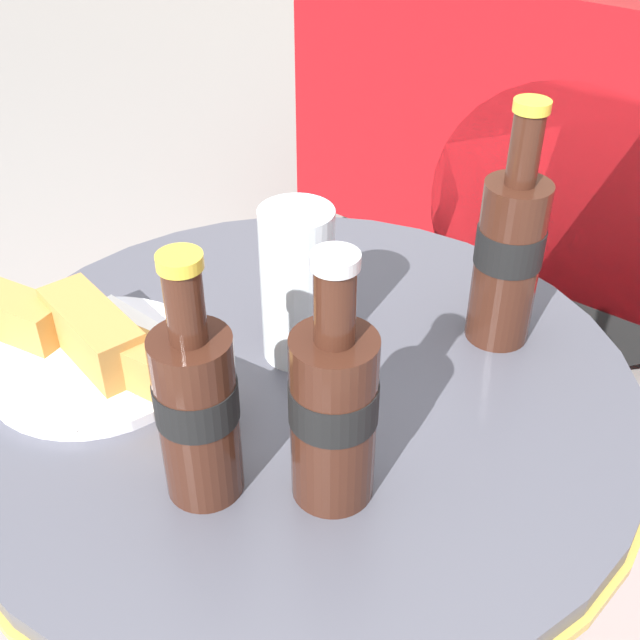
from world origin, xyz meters
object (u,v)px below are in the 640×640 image
(cola_bottle_right, at_px, (197,406))
(lunch_plate_near, at_px, (94,348))
(cola_bottle_left, at_px, (333,408))
(drinking_glass, at_px, (298,291))
(cola_bottle_center, at_px, (509,253))
(bistro_table, at_px, (302,510))

(cola_bottle_right, bearing_deg, lunch_plate_near, 167.16)
(cola_bottle_right, bearing_deg, cola_bottle_left, 36.11)
(drinking_glass, distance_m, lunch_plate_near, 0.20)
(cola_bottle_right, height_order, lunch_plate_near, cola_bottle_right)
(cola_bottle_center, height_order, drinking_glass, cola_bottle_center)
(cola_bottle_center, bearing_deg, bistro_table, -123.02)
(bistro_table, bearing_deg, cola_bottle_center, 56.98)
(cola_bottle_left, xyz_separation_m, lunch_plate_near, (-0.28, -0.02, -0.06))
(cola_bottle_left, xyz_separation_m, drinking_glass, (-0.14, 0.12, -0.02))
(bistro_table, bearing_deg, lunch_plate_near, -146.27)
(cola_bottle_left, height_order, drinking_glass, cola_bottle_left)
(cola_bottle_left, relative_size, cola_bottle_center, 0.90)
(cola_bottle_left, distance_m, drinking_glass, 0.19)
(cola_bottle_left, distance_m, lunch_plate_near, 0.28)
(cola_bottle_left, xyz_separation_m, cola_bottle_center, (0.01, 0.27, 0.01))
(cola_bottle_left, bearing_deg, lunch_plate_near, -176.34)
(cola_bottle_right, bearing_deg, bistro_table, 99.77)
(drinking_glass, bearing_deg, lunch_plate_near, -134.26)
(bistro_table, bearing_deg, cola_bottle_right, -80.23)
(bistro_table, bearing_deg, cola_bottle_left, -39.95)
(bistro_table, height_order, cola_bottle_left, cola_bottle_left)
(cola_bottle_left, relative_size, drinking_glass, 1.41)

